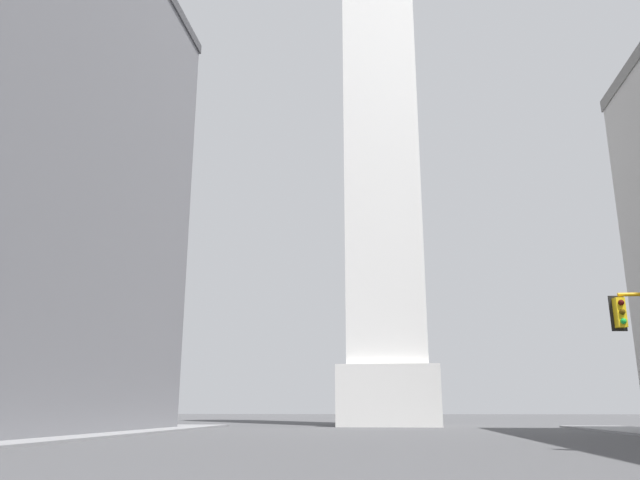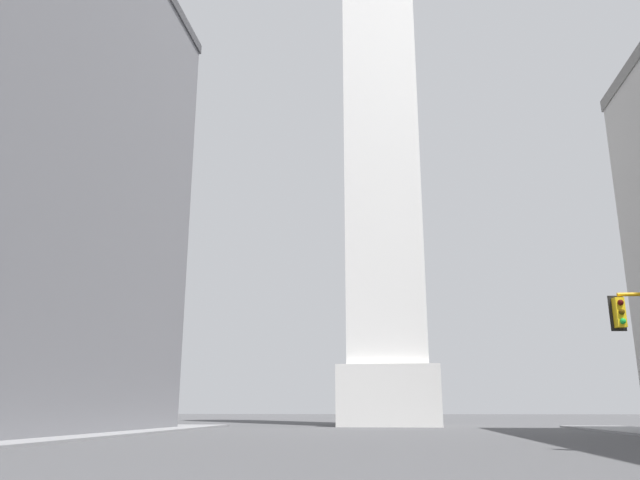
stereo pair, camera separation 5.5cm
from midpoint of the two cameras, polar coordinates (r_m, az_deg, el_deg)
obelisk at (r=68.64m, az=5.56°, el=13.24°), size 9.18×9.18×70.92m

